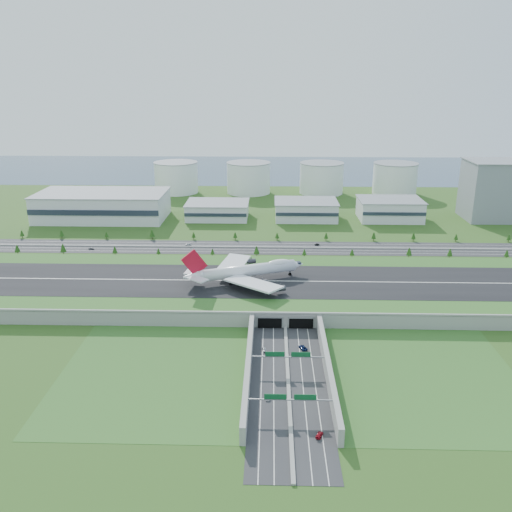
{
  "coord_description": "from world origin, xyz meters",
  "views": [
    {
      "loc": [
        -8.39,
        -318.18,
        130.69
      ],
      "look_at": [
        -18.46,
        35.0,
        13.01
      ],
      "focal_mm": 38.0,
      "sensor_mm": 36.0,
      "label": 1
    }
  ],
  "objects_px": {
    "office_tower": "(491,190)",
    "car_7": "(188,244)",
    "car_1": "(268,398)",
    "car_5": "(317,244)",
    "car_0": "(264,349)",
    "car_2": "(303,348)",
    "car_3": "(319,435)",
    "boeing_747": "(246,271)",
    "car_4": "(91,248)",
    "fuel_tank_a": "(176,178)"
  },
  "relations": [
    {
      "from": "office_tower",
      "to": "car_5",
      "type": "bearing_deg",
      "value": -151.61
    },
    {
      "from": "car_2",
      "to": "car_3",
      "type": "relative_size",
      "value": 1.2
    },
    {
      "from": "car_0",
      "to": "car_3",
      "type": "distance_m",
      "value": 70.63
    },
    {
      "from": "boeing_747",
      "to": "car_1",
      "type": "relative_size",
      "value": 18.88
    },
    {
      "from": "car_3",
      "to": "car_5",
      "type": "relative_size",
      "value": 1.21
    },
    {
      "from": "boeing_747",
      "to": "car_1",
      "type": "height_order",
      "value": "boeing_747"
    },
    {
      "from": "car_5",
      "to": "car_7",
      "type": "relative_size",
      "value": 0.84
    },
    {
      "from": "office_tower",
      "to": "car_3",
      "type": "height_order",
      "value": "office_tower"
    },
    {
      "from": "car_7",
      "to": "car_1",
      "type": "bearing_deg",
      "value": 19.29
    },
    {
      "from": "office_tower",
      "to": "car_4",
      "type": "distance_m",
      "value": 367.9
    },
    {
      "from": "car_1",
      "to": "car_2",
      "type": "bearing_deg",
      "value": 75.84
    },
    {
      "from": "boeing_747",
      "to": "office_tower",
      "type": "bearing_deg",
      "value": 19.82
    },
    {
      "from": "car_1",
      "to": "car_7",
      "type": "xyz_separation_m",
      "value": [
        -66.69,
        219.13,
        0.05
      ]
    },
    {
      "from": "car_1",
      "to": "car_2",
      "type": "height_order",
      "value": "car_2"
    },
    {
      "from": "car_2",
      "to": "car_7",
      "type": "distance_m",
      "value": 193.48
    },
    {
      "from": "car_0",
      "to": "car_4",
      "type": "height_order",
      "value": "car_0"
    },
    {
      "from": "fuel_tank_a",
      "to": "car_4",
      "type": "bearing_deg",
      "value": -97.79
    },
    {
      "from": "car_4",
      "to": "car_5",
      "type": "height_order",
      "value": "car_4"
    },
    {
      "from": "office_tower",
      "to": "car_7",
      "type": "relative_size",
      "value": 11.16
    },
    {
      "from": "car_5",
      "to": "boeing_747",
      "type": "bearing_deg",
      "value": -39.61
    },
    {
      "from": "office_tower",
      "to": "car_4",
      "type": "height_order",
      "value": "office_tower"
    },
    {
      "from": "fuel_tank_a",
      "to": "car_3",
      "type": "relative_size",
      "value": 10.06
    },
    {
      "from": "office_tower",
      "to": "car_0",
      "type": "bearing_deg",
      "value": -127.89
    },
    {
      "from": "office_tower",
      "to": "car_5",
      "type": "xyz_separation_m",
      "value": [
        -170.89,
        -92.35,
        -26.7
      ]
    },
    {
      "from": "boeing_747",
      "to": "car_0",
      "type": "distance_m",
      "value": 78.47
    },
    {
      "from": "car_3",
      "to": "car_7",
      "type": "distance_m",
      "value": 258.7
    },
    {
      "from": "car_1",
      "to": "car_3",
      "type": "distance_m",
      "value": 31.65
    },
    {
      "from": "car_5",
      "to": "car_1",
      "type": "bearing_deg",
      "value": -22.09
    },
    {
      "from": "office_tower",
      "to": "car_1",
      "type": "relative_size",
      "value": 13.6
    },
    {
      "from": "car_5",
      "to": "office_tower",
      "type": "bearing_deg",
      "value": 106.06
    },
    {
      "from": "car_2",
      "to": "car_7",
      "type": "height_order",
      "value": "car_2"
    },
    {
      "from": "car_5",
      "to": "car_7",
      "type": "height_order",
      "value": "car_7"
    },
    {
      "from": "fuel_tank_a",
      "to": "car_2",
      "type": "height_order",
      "value": "fuel_tank_a"
    },
    {
      "from": "car_1",
      "to": "car_4",
      "type": "relative_size",
      "value": 0.92
    },
    {
      "from": "car_1",
      "to": "car_7",
      "type": "distance_m",
      "value": 229.05
    },
    {
      "from": "car_0",
      "to": "car_5",
      "type": "relative_size",
      "value": 1.1
    },
    {
      "from": "boeing_747",
      "to": "car_7",
      "type": "height_order",
      "value": "boeing_747"
    },
    {
      "from": "office_tower",
      "to": "fuel_tank_a",
      "type": "relative_size",
      "value": 1.1
    },
    {
      "from": "car_3",
      "to": "car_5",
      "type": "distance_m",
      "value": 246.8
    },
    {
      "from": "office_tower",
      "to": "car_7",
      "type": "height_order",
      "value": "office_tower"
    },
    {
      "from": "car_0",
      "to": "car_2",
      "type": "height_order",
      "value": "car_2"
    },
    {
      "from": "fuel_tank_a",
      "to": "car_1",
      "type": "height_order",
      "value": "fuel_tank_a"
    },
    {
      "from": "office_tower",
      "to": "car_5",
      "type": "relative_size",
      "value": 13.35
    },
    {
      "from": "fuel_tank_a",
      "to": "car_2",
      "type": "distance_m",
      "value": 405.19
    },
    {
      "from": "car_2",
      "to": "car_4",
      "type": "bearing_deg",
      "value": -68.01
    },
    {
      "from": "fuel_tank_a",
      "to": "boeing_747",
      "type": "relative_size",
      "value": 0.65
    },
    {
      "from": "boeing_747",
      "to": "car_4",
      "type": "relative_size",
      "value": 17.34
    },
    {
      "from": "car_1",
      "to": "car_5",
      "type": "xyz_separation_m",
      "value": [
        38.09,
        221.46,
        0.01
      ]
    },
    {
      "from": "car_3",
      "to": "car_5",
      "type": "xyz_separation_m",
      "value": [
        18.26,
        246.13,
        -0.04
      ]
    },
    {
      "from": "car_1",
      "to": "boeing_747",
      "type": "bearing_deg",
      "value": 104.11
    }
  ]
}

